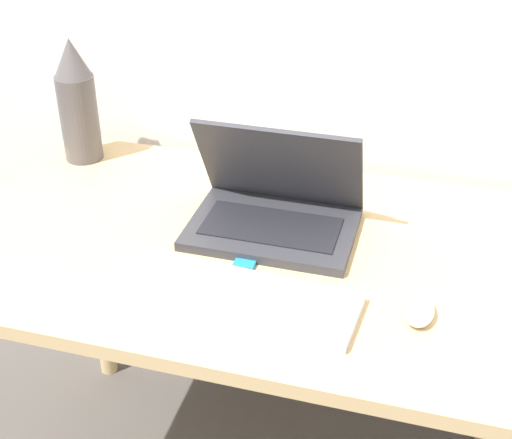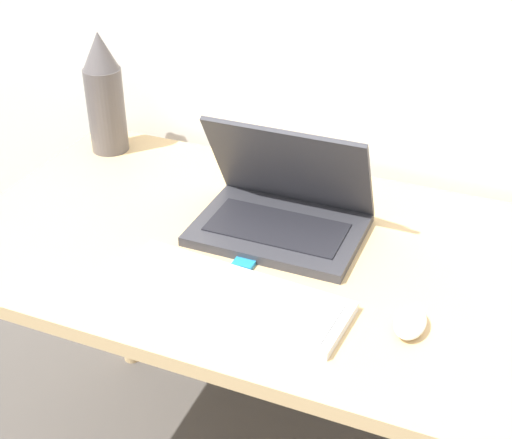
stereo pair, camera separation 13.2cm
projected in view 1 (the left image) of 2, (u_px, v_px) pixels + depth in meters
desk at (256, 283)px, 1.48m from camera, size 1.23×0.72×0.77m
laptop at (275, 206)px, 1.46m from camera, size 0.34×0.24×0.23m
keyboard at (237, 296)px, 1.27m from camera, size 0.45×0.18×0.02m
mouse at (419, 310)px, 1.23m from camera, size 0.05×0.09×0.03m
vase at (77, 102)px, 1.68m from camera, size 0.09×0.09×0.30m
mp3_player at (246, 261)px, 1.37m from camera, size 0.04×0.06×0.01m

